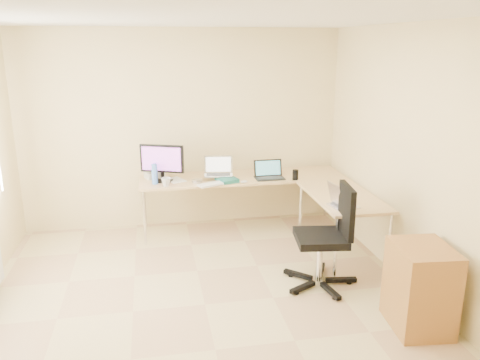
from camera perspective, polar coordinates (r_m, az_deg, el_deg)
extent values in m
plane|color=tan|center=(4.76, -4.17, -14.47)|extent=(4.50, 4.50, 0.00)
plane|color=white|center=(4.11, -4.93, 18.60)|extent=(4.50, 4.50, 0.00)
plane|color=beige|center=(6.45, -6.76, 5.93)|extent=(4.50, 0.00, 4.50)
plane|color=beige|center=(2.18, 2.28, -14.40)|extent=(4.50, 0.00, 4.50)
plane|color=beige|center=(4.93, 20.52, 1.96)|extent=(0.00, 4.50, 4.50)
cube|color=tan|center=(6.38, 0.29, -2.73)|extent=(2.65, 0.70, 0.73)
cube|color=tan|center=(5.75, 11.86, -5.22)|extent=(0.70, 1.30, 0.73)
cube|color=black|center=(6.05, -9.21, 1.97)|extent=(0.58, 0.37, 0.48)
cube|color=#17584F|center=(6.05, -1.56, 0.08)|extent=(0.29, 0.34, 0.05)
cube|color=#B2B2B2|center=(6.12, -2.58, 1.61)|extent=(0.40, 0.33, 0.23)
cube|color=black|center=(6.16, 3.53, 1.22)|extent=(0.37, 0.28, 0.23)
cube|color=silver|center=(5.93, -2.77, -0.40)|extent=(0.50, 0.31, 0.02)
ellipsoid|color=silver|center=(5.98, 0.50, -0.19)|extent=(0.10, 0.08, 0.03)
imported|color=silver|center=(5.90, -8.74, -0.23)|extent=(0.13, 0.13, 0.11)
cylinder|color=#B4B6C3|center=(6.02, -5.08, -0.14)|extent=(0.13, 0.13, 0.03)
cylinder|color=#497DD8|center=(6.00, -10.07, 0.71)|extent=(0.09, 0.09, 0.26)
cube|color=white|center=(6.16, -7.66, 0.00)|extent=(0.29, 0.33, 0.01)
cube|color=silver|center=(6.30, -10.08, 0.64)|extent=(0.27, 0.24, 0.08)
cylinder|color=silver|center=(6.32, -10.13, 1.57)|extent=(0.25, 0.25, 0.27)
cylinder|color=black|center=(6.15, 6.57, 0.61)|extent=(0.09, 0.09, 0.13)
cube|color=silver|center=(5.21, 12.19, -1.95)|extent=(0.36, 0.30, 0.22)
cube|color=black|center=(4.95, 9.50, -6.93)|extent=(0.72, 0.72, 1.07)
cube|color=brown|center=(4.53, 20.51, -12.00)|extent=(0.51, 0.61, 0.79)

